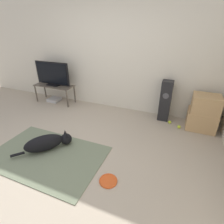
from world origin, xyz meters
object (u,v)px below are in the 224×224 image
(dog, at_px, (48,142))
(cardboard_box_upper, at_px, (206,104))
(floor_speaker, at_px, (165,101))
(tv, at_px, (52,74))
(cardboard_box_lower, at_px, (201,120))
(tennis_ball_by_boxes, at_px, (170,122))
(tennis_ball_near_speaker, at_px, (179,127))
(frisbee, at_px, (108,181))
(game_console, at_px, (54,100))
(tv_stand, at_px, (54,87))

(dog, distance_m, cardboard_box_upper, 3.00)
(floor_speaker, relative_size, tv, 0.90)
(cardboard_box_lower, relative_size, cardboard_box_upper, 1.09)
(tennis_ball_by_boxes, distance_m, tennis_ball_near_speaker, 0.23)
(tennis_ball_near_speaker, bearing_deg, dog, -142.29)
(frisbee, height_order, game_console, game_console)
(frisbee, height_order, floor_speaker, floor_speaker)
(floor_speaker, bearing_deg, dog, -132.01)
(frisbee, distance_m, cardboard_box_upper, 2.37)
(dog, relative_size, tennis_ball_near_speaker, 11.91)
(cardboard_box_upper, height_order, tennis_ball_by_boxes, cardboard_box_upper)
(cardboard_box_lower, height_order, cardboard_box_upper, cardboard_box_upper)
(frisbee, bearing_deg, dog, 168.67)
(tennis_ball_near_speaker, bearing_deg, game_console, 176.69)
(game_console, bearing_deg, cardboard_box_upper, -0.41)
(dog, relative_size, frisbee, 3.15)
(dog, bearing_deg, cardboard_box_lower, 35.82)
(floor_speaker, distance_m, tv_stand, 2.86)
(dog, bearing_deg, tennis_ball_by_boxes, 42.81)
(cardboard_box_lower, height_order, tennis_ball_near_speaker, cardboard_box_lower)
(cardboard_box_lower, bearing_deg, tennis_ball_near_speaker, -155.48)
(dog, xyz_separation_m, cardboard_box_lower, (2.41, 1.74, 0.05))
(frisbee, xyz_separation_m, tennis_ball_by_boxes, (0.61, 1.93, 0.02))
(cardboard_box_lower, xyz_separation_m, tennis_ball_by_boxes, (-0.59, -0.05, -0.16))
(floor_speaker, xyz_separation_m, tv, (-2.86, -0.11, 0.33))
(frisbee, bearing_deg, tennis_ball_near_speaker, 65.93)
(cardboard_box_lower, bearing_deg, tv_stand, -179.82)
(cardboard_box_upper, xyz_separation_m, tv, (-3.62, 0.00, 0.22))
(floor_speaker, xyz_separation_m, tv_stand, (-2.86, -0.11, -0.03))
(tennis_ball_by_boxes, bearing_deg, floor_speaker, 136.76)
(floor_speaker, relative_size, tennis_ball_by_boxes, 13.40)
(tennis_ball_by_boxes, bearing_deg, tv, 179.20)
(tv, relative_size, tennis_ball_by_boxes, 14.84)
(frisbee, bearing_deg, floor_speaker, 77.94)
(cardboard_box_upper, bearing_deg, tennis_ball_near_speaker, -157.63)
(tv_stand, distance_m, game_console, 0.39)
(cardboard_box_upper, bearing_deg, dog, -144.50)
(tv, xyz_separation_m, tennis_ball_by_boxes, (3.02, -0.04, -0.74))
(cardboard_box_lower, height_order, floor_speaker, floor_speaker)
(cardboard_box_lower, relative_size, floor_speaker, 0.62)
(dog, xyz_separation_m, tv_stand, (-1.20, 1.73, 0.27))
(tv, relative_size, game_console, 3.29)
(cardboard_box_lower, bearing_deg, floor_speaker, 172.20)
(frisbee, height_order, tv_stand, tv_stand)
(tv, bearing_deg, tennis_ball_near_speaker, -3.00)
(cardboard_box_lower, xyz_separation_m, cardboard_box_upper, (0.01, -0.01, 0.36))
(tv, bearing_deg, tv_stand, -90.00)
(cardboard_box_lower, height_order, tv, tv)
(cardboard_box_lower, height_order, tv_stand, tv_stand)
(dog, relative_size, cardboard_box_upper, 1.57)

